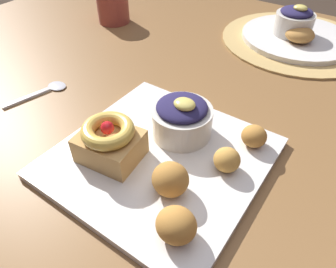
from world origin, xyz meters
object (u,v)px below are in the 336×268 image
berry_ramekin (182,118)px  back_pastry (300,34)px  back_plate (297,37)px  fritter_extra (254,136)px  front_plate (161,158)px  fritter_back (176,225)px  fritter_front (170,179)px  back_ramekin (294,21)px  cake_slice (110,141)px  coffee_mug (113,7)px  spoon (45,91)px  fritter_middle (227,160)px

berry_ramekin → back_pastry: 0.44m
back_plate → back_pastry: (0.01, -0.04, 0.02)m
fritter_extra → back_plate: size_ratio=0.14×
berry_ramekin → back_plate: size_ratio=0.36×
front_plate → fritter_extra: 0.15m
fritter_back → back_pastry: fritter_back is taller
fritter_front → back_ramekin: size_ratio=0.54×
front_plate → back_ramekin: (0.02, 0.53, 0.04)m
cake_slice → fritter_extra: 0.22m
back_plate → fritter_back: bearing=-85.0°
fritter_extra → back_pastry: (-0.05, 0.40, 0.01)m
coffee_mug → fritter_front: bearing=-40.7°
berry_ramekin → back_pastry: (0.05, 0.44, -0.01)m
front_plate → cake_slice: 0.08m
spoon → back_plate: bearing=-19.9°
berry_ramekin → fritter_back: (0.10, -0.16, -0.01)m
spoon → coffee_mug: bearing=33.5°
fritter_front → back_plate: bearing=91.1°
cake_slice → berry_ramekin: (0.06, 0.11, -0.00)m
coffee_mug → front_plate: bearing=-40.5°
fritter_front → back_ramekin: (-0.03, 0.58, 0.01)m
berry_ramekin → fritter_extra: berry_ramekin is taller
fritter_extra → coffee_mug: (-0.53, 0.26, 0.01)m
back_ramekin → coffee_mug: size_ratio=1.08×
fritter_extra → fritter_middle: bearing=-99.1°
front_plate → back_plate: bearing=85.8°
fritter_back → back_pastry: (-0.04, 0.60, 0.00)m
fritter_back → front_plate: bearing=133.9°
coffee_mug → fritter_back: bearing=-41.6°
fritter_back → back_plate: (-0.05, 0.63, -0.02)m
front_plate → fritter_back: fritter_back is taller
front_plate → fritter_back: 0.14m
back_plate → spoon: 0.62m
fritter_middle → spoon: 0.40m
front_plate → coffee_mug: size_ratio=3.40×
fritter_front → fritter_extra: bearing=70.0°
fritter_front → coffee_mug: size_ratio=0.58×
back_ramekin → fritter_front: bearing=-87.2°
fritter_back → spoon: (-0.39, 0.12, -0.03)m
fritter_middle → fritter_back: (-0.00, -0.13, 0.00)m
fritter_back → berry_ramekin: bearing=121.2°
fritter_middle → back_ramekin: back_ramekin is taller
back_plate → fritter_middle: bearing=-83.8°
fritter_front → fritter_back: fritter_front is taller
back_pastry → front_plate: bearing=-95.8°
fritter_extra → coffee_mug: 0.59m
fritter_front → spoon: fritter_front is taller
fritter_middle → fritter_extra: fritter_middle is taller
berry_ramekin → back_ramekin: (0.02, 0.47, 0.01)m
back_ramekin → fritter_extra: bearing=-79.1°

